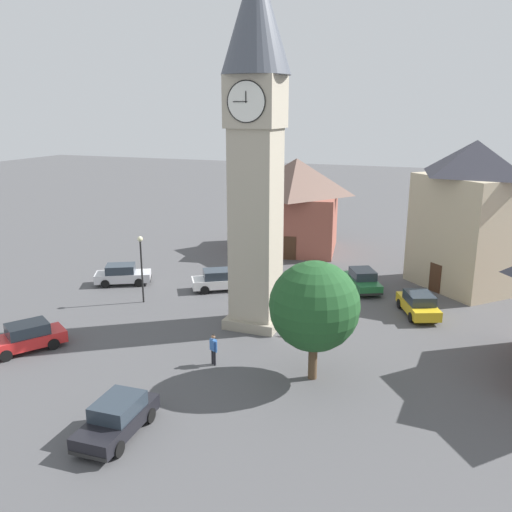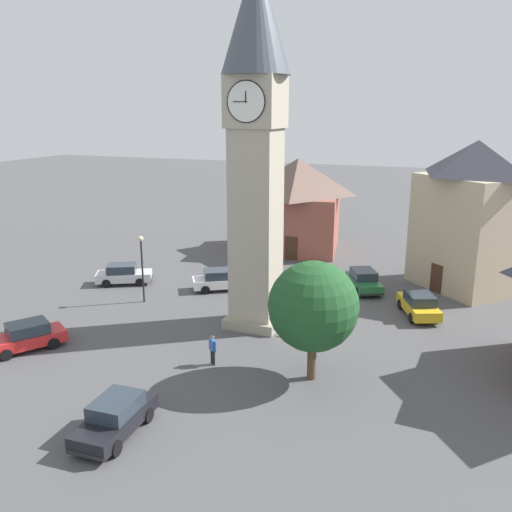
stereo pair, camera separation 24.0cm
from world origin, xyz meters
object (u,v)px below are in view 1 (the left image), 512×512
at_px(car_red_corner, 122,274).
at_px(clock_tower, 256,119).
at_px(building_shop_left, 470,215).
at_px(road_sign, 335,302).
at_px(building_terrace_right, 296,204).
at_px(car_blue_kerb, 363,280).
at_px(pedestrian, 213,347).
at_px(tree, 314,306).
at_px(lamp_post, 141,258).
at_px(car_green_alley, 117,418).
at_px(car_silver_kerb, 26,337).
at_px(car_black_far, 220,280).
at_px(car_white_side, 418,304).

bearing_deg(car_red_corner, clock_tower, 163.14).
bearing_deg(building_shop_left, clock_tower, 46.16).
bearing_deg(road_sign, building_terrace_right, -66.34).
height_order(car_blue_kerb, pedestrian, pedestrian).
relative_size(car_red_corner, road_sign, 1.58).
distance_m(tree, building_terrace_right, 25.51).
xyz_separation_m(car_blue_kerb, road_sign, (0.19, 8.44, 1.14)).
xyz_separation_m(lamp_post, road_sign, (-13.45, 0.43, -1.25)).
distance_m(car_blue_kerb, car_green_alley, 22.71).
bearing_deg(car_silver_kerb, building_terrace_right, -105.31).
bearing_deg(pedestrian, car_green_alley, 82.20).
height_order(car_blue_kerb, tree, tree).
bearing_deg(lamp_post, car_red_corner, -38.21).
height_order(clock_tower, tree, clock_tower).
xyz_separation_m(car_green_alley, building_terrace_right, (2.13, -31.62, 3.61)).
distance_m(car_black_far, pedestrian, 12.10).
height_order(clock_tower, pedestrian, clock_tower).
bearing_deg(car_silver_kerb, building_shop_left, -137.53).
bearing_deg(car_silver_kerb, pedestrian, -168.66).
height_order(car_blue_kerb, lamp_post, lamp_post).
distance_m(pedestrian, building_shop_left, 22.32).
distance_m(clock_tower, car_white_side, 15.65).
bearing_deg(pedestrian, car_black_far, -66.76).
height_order(car_silver_kerb, building_terrace_right, building_terrace_right).
xyz_separation_m(pedestrian, tree, (-5.17, -0.43, 2.77)).
height_order(car_silver_kerb, car_black_far, same).
bearing_deg(car_white_side, car_red_corner, 3.70).
bearing_deg(car_blue_kerb, car_red_corner, 16.56).
xyz_separation_m(car_blue_kerb, tree, (-0.12, 14.41, 3.01)).
bearing_deg(pedestrian, car_silver_kerb, 11.34).
relative_size(car_silver_kerb, car_green_alley, 1.04).
bearing_deg(car_white_side, road_sign, 46.69).
bearing_deg(tree, pedestrian, 4.80).
relative_size(car_red_corner, car_green_alley, 1.05).
height_order(car_silver_kerb, tree, tree).
xyz_separation_m(tree, lamp_post, (13.76, -6.41, -0.63)).
xyz_separation_m(car_black_far, car_green_alley, (-3.81, 18.18, 0.00)).
relative_size(car_green_alley, lamp_post, 0.90).
height_order(pedestrian, lamp_post, lamp_post).
bearing_deg(car_blue_kerb, car_black_far, 20.76).
bearing_deg(car_silver_kerb, car_white_side, -146.18).
xyz_separation_m(clock_tower, car_white_side, (-9.22, -5.11, -11.57)).
height_order(car_white_side, building_terrace_right, building_terrace_right).
relative_size(car_black_far, building_terrace_right, 0.48).
distance_m(car_blue_kerb, pedestrian, 15.68).
xyz_separation_m(car_white_side, building_shop_left, (-2.63, -7.24, 4.73)).
relative_size(car_silver_kerb, building_terrace_right, 0.48).
height_order(car_green_alley, building_terrace_right, building_terrace_right).
bearing_deg(pedestrian, lamp_post, -38.53).
distance_m(car_red_corner, car_white_side, 21.55).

